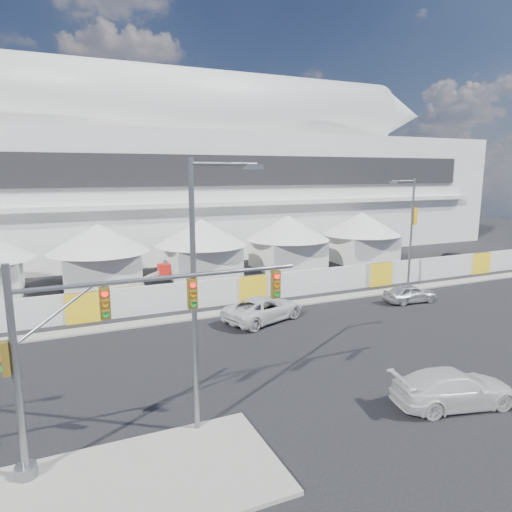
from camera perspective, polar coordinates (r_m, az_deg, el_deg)
name	(u,v)px	position (r m, az deg, el deg)	size (l,w,h in m)	color
ground	(259,405)	(20.17, 0.40, -18.16)	(160.00, 160.00, 0.00)	black
median_island	(122,488)	(16.30, -16.37, -26.03)	(10.00, 5.00, 0.15)	gray
far_curb	(414,288)	(40.71, 19.14, -3.76)	(80.00, 1.20, 0.12)	gray
stadium	(187,174)	(59.81, -8.58, 10.16)	(80.00, 24.80, 21.98)	silver
tent_row	(153,247)	(41.39, -12.80, 1.16)	(53.40, 8.40, 5.40)	silver
hoarding_fence	(252,288)	(34.49, -0.47, -4.07)	(70.00, 0.25, 2.00)	silver
scaffold_tower	(438,196)	(74.65, 21.80, 6.92)	(4.40, 4.40, 12.00)	#595B60
sedan_silver	(410,293)	(36.18, 18.70, -4.45)	(4.06, 1.63, 1.38)	silver
pickup_curb	(264,309)	(30.19, 0.97, -6.59)	(5.79, 2.67, 1.61)	silver
pickup_near	(454,388)	(21.49, 23.49, -14.91)	(5.28, 2.14, 1.53)	silver
lot_car_b	(454,259)	(51.29, 23.47, -0.35)	(4.72, 1.90, 1.61)	black
traffic_mast	(90,350)	(15.82, -19.99, -11.03)	(9.78, 0.67, 6.90)	slate
streetlight_median	(201,279)	(16.44, -6.93, -2.84)	(2.77, 0.28, 10.01)	slate
streetlight_curb	(410,226)	(39.19, 18.64, 3.56)	(2.71, 0.61, 9.17)	gray
boom_lift	(114,302)	(32.99, -17.36, -5.51)	(6.26, 1.59, 3.17)	red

